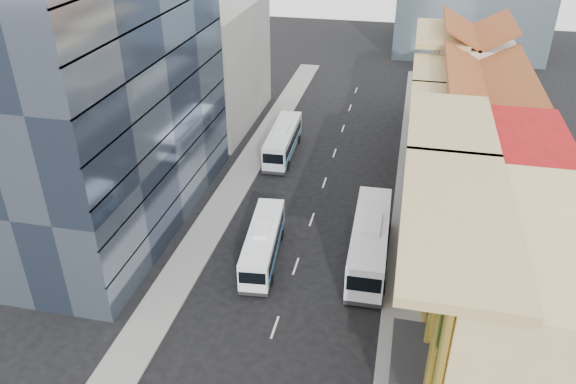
% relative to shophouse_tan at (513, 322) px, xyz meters
% --- Properties ---
extents(sidewalk_right, '(3.00, 90.00, 0.15)m').
position_rel_shophouse_tan_xyz_m(sidewalk_right, '(-5.50, 17.00, -5.92)').
color(sidewalk_right, slate).
rests_on(sidewalk_right, ground).
extents(sidewalk_left, '(3.00, 90.00, 0.15)m').
position_rel_shophouse_tan_xyz_m(sidewalk_left, '(-22.50, 17.00, -5.92)').
color(sidewalk_left, slate).
rests_on(sidewalk_left, ground).
extents(shophouse_tan, '(8.00, 14.00, 12.00)m').
position_rel_shophouse_tan_xyz_m(shophouse_tan, '(0.00, 0.00, 0.00)').
color(shophouse_tan, '#DDC57F').
rests_on(shophouse_tan, ground).
extents(shophouse_red, '(8.00, 10.00, 12.00)m').
position_rel_shophouse_tan_xyz_m(shophouse_red, '(0.00, 12.00, 0.00)').
color(shophouse_red, '#A91313').
rests_on(shophouse_red, ground).
extents(shophouse_cream_near, '(8.00, 9.00, 10.00)m').
position_rel_shophouse_tan_xyz_m(shophouse_cream_near, '(0.00, 21.50, -1.00)').
color(shophouse_cream_near, beige).
rests_on(shophouse_cream_near, ground).
extents(shophouse_cream_mid, '(8.00, 9.00, 10.00)m').
position_rel_shophouse_tan_xyz_m(shophouse_cream_mid, '(0.00, 30.50, -1.00)').
color(shophouse_cream_mid, beige).
rests_on(shophouse_cream_mid, ground).
extents(shophouse_cream_far, '(8.00, 12.00, 11.00)m').
position_rel_shophouse_tan_xyz_m(shophouse_cream_far, '(0.00, 41.00, -0.50)').
color(shophouse_cream_far, beige).
rests_on(shophouse_cream_far, ground).
extents(office_tower, '(12.00, 26.00, 30.00)m').
position_rel_shophouse_tan_xyz_m(office_tower, '(-31.00, 14.00, 9.00)').
color(office_tower, '#3A475D').
rests_on(office_tower, ground).
extents(office_block_far, '(10.00, 18.00, 14.00)m').
position_rel_shophouse_tan_xyz_m(office_block_far, '(-30.00, 37.00, 1.00)').
color(office_block_far, gray).
rests_on(office_block_far, ground).
extents(bus_left_near, '(3.21, 9.88, 3.11)m').
position_rel_shophouse_tan_xyz_m(bus_left_near, '(-16.74, 10.38, -4.44)').
color(bus_left_near, white).
rests_on(bus_left_near, ground).
extents(bus_left_far, '(2.81, 10.60, 3.38)m').
position_rel_shophouse_tan_xyz_m(bus_left_far, '(-19.50, 29.42, -4.31)').
color(bus_left_far, silver).
rests_on(bus_left_far, ground).
extents(bus_right, '(3.02, 11.96, 3.82)m').
position_rel_shophouse_tan_xyz_m(bus_right, '(-8.50, 11.99, -4.09)').
color(bus_right, silver).
rests_on(bus_right, ground).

